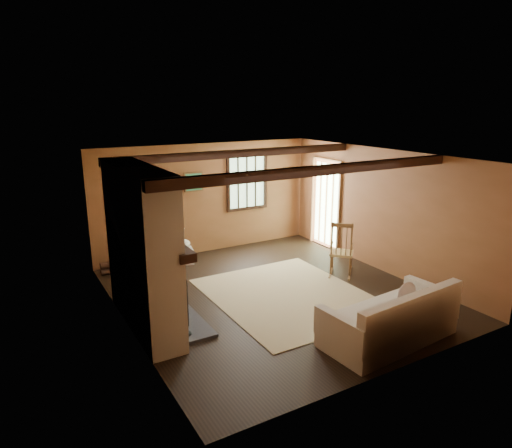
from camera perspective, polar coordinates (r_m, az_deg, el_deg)
ground at (r=8.08m, az=2.08°, el=-8.72°), size 5.50×5.50×0.00m
room_envelope at (r=7.90m, az=2.57°, el=3.18°), size 5.02×5.52×2.44m
fireplace at (r=6.84m, az=-13.89°, el=-3.80°), size 1.02×2.30×2.40m
rug at (r=8.03m, az=4.07°, el=-8.90°), size 2.50×3.00×0.01m
rocking_chair at (r=8.99m, az=10.63°, el=-3.42°), size 0.82×0.83×1.06m
sofa at (r=6.78m, az=16.63°, el=-11.64°), size 2.07×1.04×0.81m
firewood_pile at (r=9.39m, az=-16.72°, el=-5.06°), size 0.71×0.13×0.26m
laundry_basket at (r=9.63m, az=-9.40°, el=-3.96°), size 0.57×0.49×0.30m
basket_pillow at (r=9.55m, az=-9.47°, el=-2.51°), size 0.44×0.36×0.21m
armchair at (r=9.09m, az=-12.08°, el=-4.04°), size 0.93×0.92×0.66m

